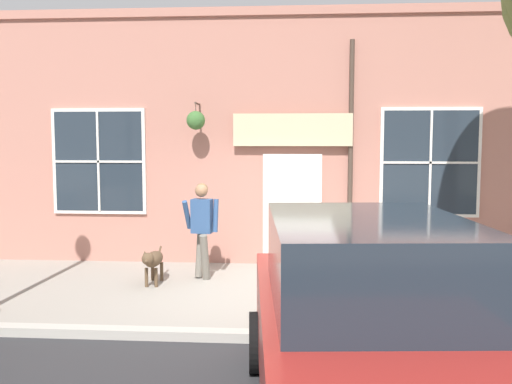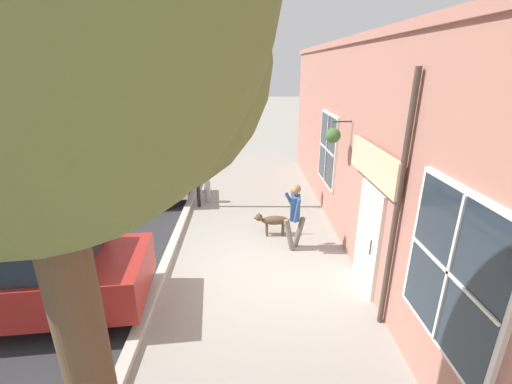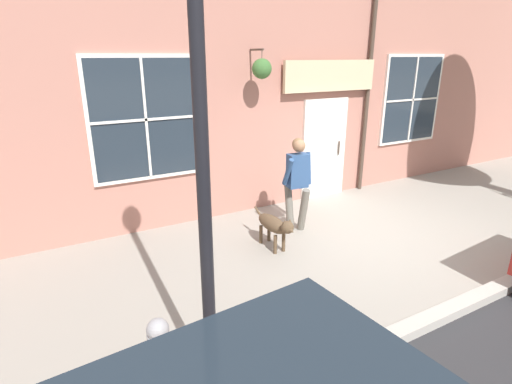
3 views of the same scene
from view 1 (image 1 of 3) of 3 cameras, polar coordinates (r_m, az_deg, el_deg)
ground_plane at (r=8.88m, az=-0.42°, el=-10.25°), size 90.00×90.00×0.00m
storefront_facade at (r=10.88m, az=0.63°, el=5.46°), size 0.95×18.00×4.81m
pedestrian_walking at (r=9.72m, az=-5.43°, el=-2.99°), size 0.56×0.59×1.64m
dog_on_leash at (r=9.53m, az=-10.25°, el=-6.70°), size 1.12×0.28×0.63m
parked_car_mid_block at (r=4.74m, az=11.44°, el=-13.31°), size 4.44×2.22×1.75m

